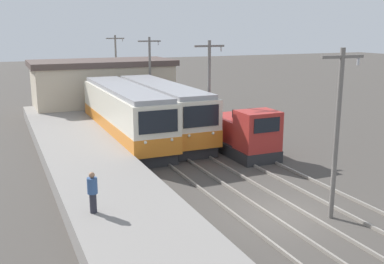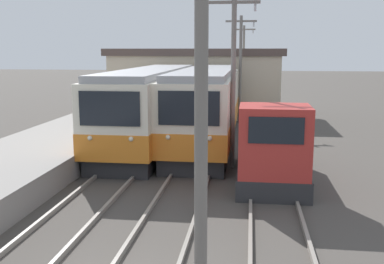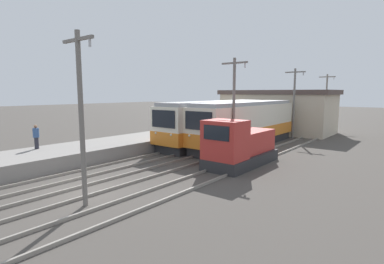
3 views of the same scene
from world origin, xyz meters
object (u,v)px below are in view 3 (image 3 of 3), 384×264
object	(u,v)px
shunting_locomotive	(239,147)
person_on_platform	(36,136)
commuter_train_center	(246,126)
commuter_train_left	(217,124)
catenary_mast_distant	(326,99)
catenary_mast_far	(294,101)
catenary_mast_near	(81,113)
catenary_mast_mid	(234,104)

from	to	relation	value
shunting_locomotive	person_on_platform	world-z (taller)	shunting_locomotive
commuter_train_center	shunting_locomotive	distance (m)	7.14
commuter_train_left	shunting_locomotive	distance (m)	8.46
catenary_mast_distant	catenary_mast_far	bearing A→B (deg)	-90.00
shunting_locomotive	person_on_platform	bearing A→B (deg)	-144.87
commuter_train_center	catenary_mast_near	bearing A→B (deg)	-84.73
catenary_mast_mid	catenary_mast_distant	bearing A→B (deg)	90.00
catenary_mast_mid	person_on_platform	xyz separation A→B (m)	(-9.29, -9.35, -2.01)
commuter_train_center	shunting_locomotive	xyz separation A→B (m)	(3.00, -6.45, -0.57)
shunting_locomotive	catenary_mast_mid	world-z (taller)	catenary_mast_mid
catenary_mast_near	catenary_mast_mid	bearing A→B (deg)	90.00
catenary_mast_far	catenary_mast_distant	world-z (taller)	same
catenary_mast_near	catenary_mast_distant	xyz separation A→B (m)	(0.00, 34.94, 0.00)
shunting_locomotive	catenary_mast_distant	xyz separation A→B (m)	(-1.49, 25.06, 2.58)
commuter_train_center	shunting_locomotive	size ratio (longest dim) A/B	2.31
catenary_mast_mid	catenary_mast_distant	xyz separation A→B (m)	(0.00, 23.30, 0.00)
catenary_mast_near	person_on_platform	world-z (taller)	catenary_mast_near
commuter_train_left	shunting_locomotive	world-z (taller)	commuter_train_left
shunting_locomotive	person_on_platform	xyz separation A→B (m)	(-10.79, -7.59, 0.57)
catenary_mast_far	catenary_mast_near	bearing A→B (deg)	-90.00
commuter_train_center	catenary_mast_far	size ratio (longest dim) A/B	1.97
catenary_mast_mid	catenary_mast_far	distance (m)	11.65
commuter_train_center	commuter_train_left	bearing A→B (deg)	-173.39
catenary_mast_far	catenary_mast_distant	xyz separation A→B (m)	(0.00, 11.65, 0.00)
person_on_platform	commuter_train_left	bearing A→B (deg)	70.03
catenary_mast_far	person_on_platform	distance (m)	23.05
commuter_train_center	catenary_mast_far	world-z (taller)	catenary_mast_far
shunting_locomotive	catenary_mast_far	size ratio (longest dim) A/B	0.85
shunting_locomotive	commuter_train_left	bearing A→B (deg)	133.42
commuter_train_center	catenary_mast_distant	bearing A→B (deg)	85.37
catenary_mast_near	catenary_mast_mid	size ratio (longest dim) A/B	1.00
shunting_locomotive	catenary_mast_near	size ratio (longest dim) A/B	0.85
catenary_mast_far	person_on_platform	world-z (taller)	catenary_mast_far
commuter_train_left	shunting_locomotive	xyz separation A→B (m)	(5.80, -6.13, -0.57)
person_on_platform	catenary_mast_near	bearing A→B (deg)	-13.88
catenary_mast_near	person_on_platform	xyz separation A→B (m)	(-9.29, 2.30, -2.01)
commuter_train_center	catenary_mast_distant	size ratio (longest dim) A/B	1.97
commuter_train_center	catenary_mast_far	xyz separation A→B (m)	(1.51, 6.96, 2.02)
shunting_locomotive	catenary_mast_near	xyz separation A→B (m)	(-1.49, -9.89, 2.58)
shunting_locomotive	catenary_mast_mid	distance (m)	3.46
commuter_train_left	catenary_mast_distant	bearing A→B (deg)	77.18
shunting_locomotive	catenary_mast_distant	distance (m)	25.23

